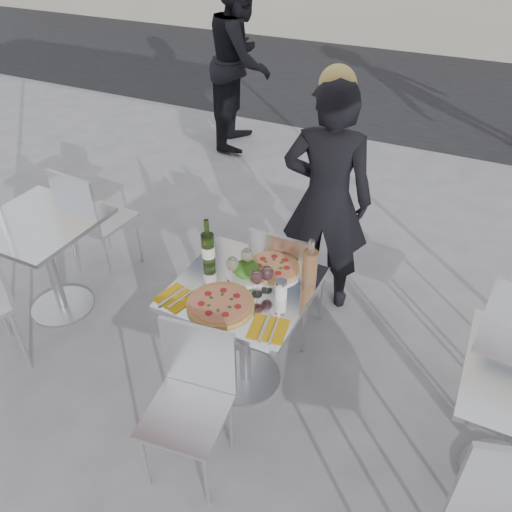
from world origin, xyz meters
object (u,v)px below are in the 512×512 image
at_px(carafe, 310,268).
at_px(napkin_right, 268,328).
at_px(woman_diner, 327,201).
at_px(wine_bottle, 208,248).
at_px(pedestrian_a, 241,61).
at_px(main_table, 244,315).
at_px(wineglass_red_a, 257,278).
at_px(napkin_left, 176,298).
at_px(salad_plate, 246,270).
at_px(chair_near, 192,391).
at_px(side_chair_lfar, 90,215).
at_px(pizza_far, 273,267).
at_px(wineglass_red_b, 267,274).
at_px(chair_far, 286,276).
at_px(wineglass_white_b, 247,256).
at_px(sugar_shaker, 281,289).
at_px(side_table_left, 45,247).
at_px(pizza_near, 220,304).
at_px(wineglass_white_a, 232,265).

bearing_deg(carafe, napkin_right, -97.48).
height_order(woman_diner, napkin_right, woman_diner).
relative_size(wine_bottle, napkin_right, 1.42).
bearing_deg(pedestrian_a, main_table, -166.55).
relative_size(wineglass_red_a, napkin_left, 0.73).
xyz_separation_m(salad_plate, napkin_right, (0.28, -0.33, -0.03)).
bearing_deg(chair_near, napkin_right, 43.17).
bearing_deg(woman_diner, pedestrian_a, -62.11).
distance_m(side_chair_lfar, carafe, 1.88).
xyz_separation_m(pizza_far, wineglass_red_b, (0.04, -0.18, 0.09)).
bearing_deg(salad_plate, chair_far, 76.34).
bearing_deg(wineglass_white_b, napkin_left, -122.54).
distance_m(carafe, wineglass_white_b, 0.35).
bearing_deg(chair_far, side_chair_lfar, -1.24).
xyz_separation_m(sugar_shaker, wineglass_white_b, (-0.26, 0.12, 0.06)).
bearing_deg(wineglass_red_b, side_table_left, -179.28).
relative_size(chair_near, sugar_shaker, 7.88).
height_order(main_table, chair_near, chair_near).
distance_m(chair_near, wineglass_red_a, 0.64).
relative_size(main_table, pizza_near, 2.15).
distance_m(pedestrian_a, sugar_shaker, 3.80).
xyz_separation_m(wine_bottle, napkin_right, (0.52, -0.32, -0.11)).
height_order(pizza_near, carafe, carafe).
bearing_deg(wineglass_red_a, chair_far, 93.92).
bearing_deg(wineglass_red_a, chair_near, -99.99).
height_order(pedestrian_a, wine_bottle, pedestrian_a).
relative_size(chair_near, pizza_near, 2.42).
bearing_deg(wineglass_white_a, salad_plate, 57.36).
bearing_deg(napkin_right, woman_diner, 86.59).
relative_size(chair_far, sugar_shaker, 8.23).
xyz_separation_m(side_chair_lfar, salad_plate, (1.49, -0.37, 0.25)).
height_order(side_table_left, wineglass_white_a, wineglass_white_a).
bearing_deg(pizza_near, sugar_shaker, 38.19).
bearing_deg(wineglass_red_a, woman_diner, 88.15).
height_order(chair_near, wine_bottle, wine_bottle).
height_order(chair_far, woman_diner, woman_diner).
distance_m(chair_near, pedestrian_a, 4.22).
bearing_deg(wine_bottle, sugar_shaker, -9.79).
distance_m(side_chair_lfar, wine_bottle, 1.35).
xyz_separation_m(main_table, chair_far, (0.06, 0.45, -0.02)).
relative_size(woman_diner, pizza_far, 4.94).
xyz_separation_m(chair_near, sugar_shaker, (0.22, 0.56, 0.30)).
height_order(chair_near, side_chair_lfar, side_chair_lfar).
bearing_deg(side_chair_lfar, carafe, 174.52).
height_order(pizza_far, wineglass_white_b, wineglass_white_b).
bearing_deg(main_table, wine_bottle, 162.29).
height_order(side_table_left, napkin_right, napkin_right).
xyz_separation_m(main_table, chair_near, (0.00, -0.56, -0.04)).
bearing_deg(wineglass_white_b, napkin_right, -50.27).
bearing_deg(carafe, chair_far, 130.50).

